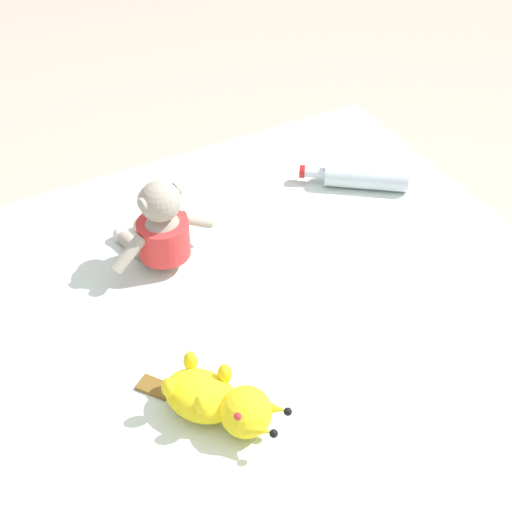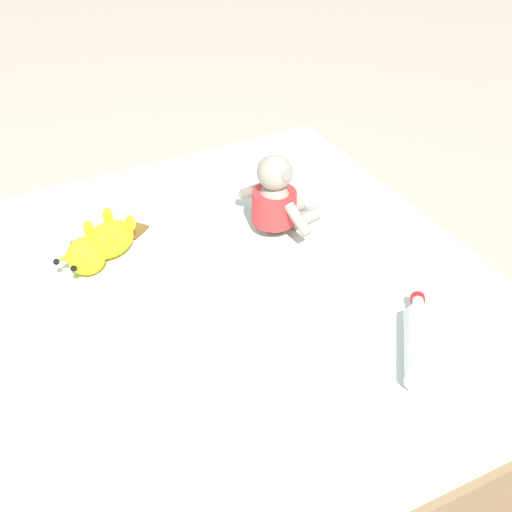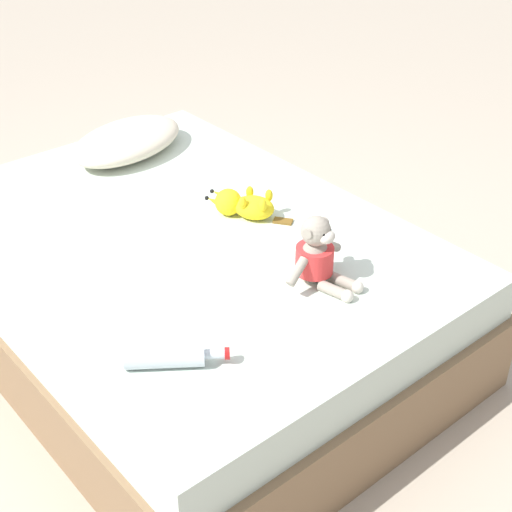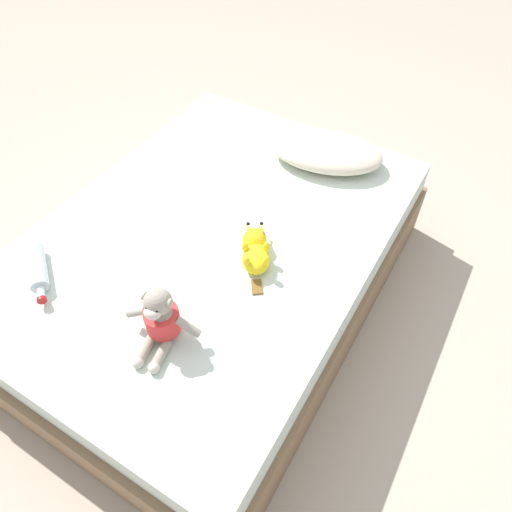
{
  "view_description": "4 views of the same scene",
  "coord_description": "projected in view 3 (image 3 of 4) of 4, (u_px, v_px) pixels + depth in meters",
  "views": [
    {
      "loc": [
        0.64,
        0.81,
        1.66
      ],
      "look_at": [
        -0.01,
        -0.37,
        0.52
      ],
      "focal_mm": 54.15,
      "sensor_mm": 36.0,
      "label": 1
    },
    {
      "loc": [
        -1.41,
        0.37,
        1.66
      ],
      "look_at": [
        -0.04,
        -0.35,
        0.55
      ],
      "focal_mm": 54.49,
      "sensor_mm": 36.0,
      "label": 2
    },
    {
      "loc": [
        -1.28,
        -1.92,
        1.84
      ],
      "look_at": [
        -0.01,
        -0.43,
        0.58
      ],
      "focal_mm": 52.87,
      "sensor_mm": 36.0,
      "label": 3
    },
    {
      "loc": [
        0.89,
        -1.13,
        1.87
      ],
      "look_at": [
        0.27,
        -0.08,
        0.52
      ],
      "focal_mm": 32.64,
      "sensor_mm": 36.0,
      "label": 4
    }
  ],
  "objects": [
    {
      "name": "ground_plane",
      "position": [
        187.0,
        334.0,
        2.92
      ],
      "size": [
        16.0,
        16.0,
        0.0
      ],
      "primitive_type": "plane",
      "color": "#B7A893"
    },
    {
      "name": "pillow",
      "position": [
        127.0,
        141.0,
        3.2
      ],
      "size": [
        0.61,
        0.45,
        0.12
      ],
      "color": "beige",
      "rests_on": "bed"
    },
    {
      "name": "bed",
      "position": [
        184.0,
        286.0,
        2.8
      ],
      "size": [
        1.4,
        1.93,
        0.46
      ],
      "color": "#846647",
      "rests_on": "ground_plane"
    },
    {
      "name": "glass_bottle",
      "position": [
        167.0,
        356.0,
        2.06
      ],
      "size": [
        0.26,
        0.21,
        0.07
      ],
      "color": "silver",
      "rests_on": "bed"
    },
    {
      "name": "plush_monkey",
      "position": [
        318.0,
        256.0,
        2.37
      ],
      "size": [
        0.29,
        0.24,
        0.24
      ],
      "color": "#9E9384",
      "rests_on": "bed"
    },
    {
      "name": "plush_yellow_creature",
      "position": [
        243.0,
        204.0,
        2.76
      ],
      "size": [
        0.23,
        0.3,
        0.1
      ],
      "color": "yellow",
      "rests_on": "bed"
    }
  ]
}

